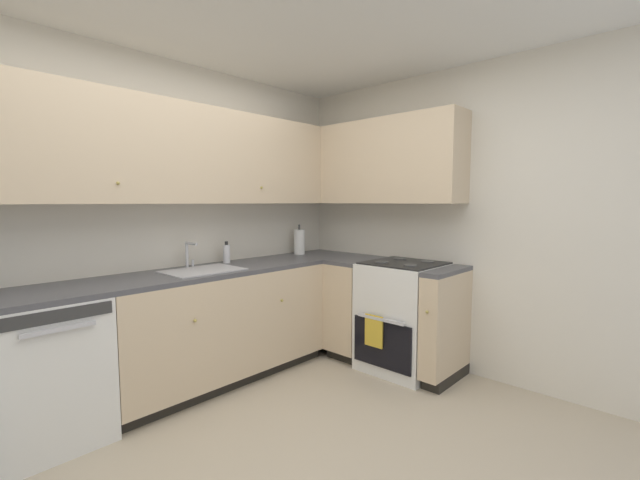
{
  "coord_description": "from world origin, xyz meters",
  "views": [
    {
      "loc": [
        -1.41,
        -1.48,
        1.44
      ],
      "look_at": [
        1.01,
        0.78,
        1.13
      ],
      "focal_mm": 23.3,
      "sensor_mm": 36.0,
      "label": 1
    }
  ],
  "objects_px": {
    "oven_range": "(404,315)",
    "soap_bottle": "(227,254)",
    "dishwasher": "(46,370)",
    "paper_towel_roll": "(299,242)"
  },
  "relations": [
    {
      "from": "dishwasher",
      "to": "oven_range",
      "type": "xyz_separation_m",
      "value": [
        2.42,
        -0.96,
        0.02
      ]
    },
    {
      "from": "oven_range",
      "to": "soap_bottle",
      "type": "distance_m",
      "value": 1.61
    },
    {
      "from": "oven_range",
      "to": "dishwasher",
      "type": "bearing_deg",
      "value": 158.37
    },
    {
      "from": "soap_bottle",
      "to": "paper_towel_roll",
      "type": "xyz_separation_m",
      "value": [
        0.85,
        -0.02,
        0.04
      ]
    },
    {
      "from": "oven_range",
      "to": "paper_towel_roll",
      "type": "xyz_separation_m",
      "value": [
        -0.16,
        1.12,
        0.57
      ]
    },
    {
      "from": "dishwasher",
      "to": "paper_towel_roll",
      "type": "height_order",
      "value": "paper_towel_roll"
    },
    {
      "from": "oven_range",
      "to": "paper_towel_roll",
      "type": "distance_m",
      "value": 1.27
    },
    {
      "from": "dishwasher",
      "to": "soap_bottle",
      "type": "distance_m",
      "value": 1.52
    },
    {
      "from": "paper_towel_roll",
      "to": "oven_range",
      "type": "bearing_deg",
      "value": -81.69
    },
    {
      "from": "dishwasher",
      "to": "paper_towel_roll",
      "type": "relative_size",
      "value": 2.87
    }
  ]
}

